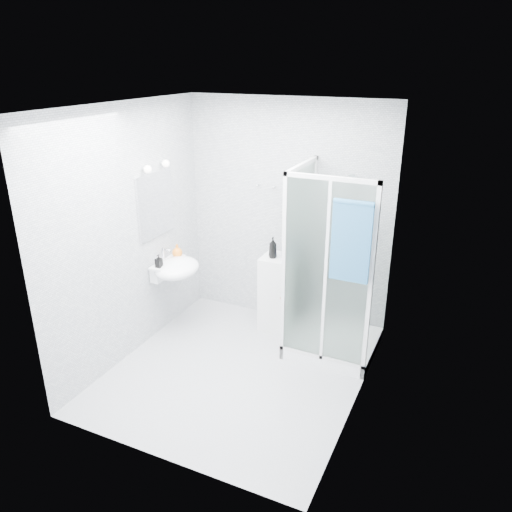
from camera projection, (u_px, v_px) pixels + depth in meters
The scene contains 12 objects.
room at pixel (235, 253), 4.58m from camera, with size 2.40×2.60×2.60m.
shower_enclosure at pixel (325, 313), 5.28m from camera, with size 0.90×0.95×2.00m.
wall_basin at pixel (175, 268), 5.53m from camera, with size 0.46×0.56×0.35m.
mirror at pixel (156, 205), 5.35m from camera, with size 0.02×0.60×0.70m, color white.
vanity_lights at pixel (156, 166), 5.17m from camera, with size 0.10×0.40×0.08m.
wall_hooks at pixel (266, 186), 5.62m from camera, with size 0.23×0.06×0.03m.
storage_cabinet at pixel (278, 293), 5.75m from camera, with size 0.37×0.40×0.89m.
hand_towel at pixel (351, 240), 4.45m from camera, with size 0.36×0.05×0.77m.
shampoo_bottle_a at pixel (273, 248), 5.52m from camera, with size 0.09×0.09×0.24m, color black.
shampoo_bottle_b at pixel (288, 247), 5.54m from camera, with size 0.11×0.11×0.24m, color #0C204B.
soap_dispenser_orange at pixel (177, 251), 5.64m from camera, with size 0.12×0.12×0.15m, color orange.
soap_dispenser_black at pixel (159, 261), 5.36m from camera, with size 0.06×0.07×0.14m, color black.
Camera 1 is at (1.96, -3.79, 2.97)m, focal length 35.00 mm.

